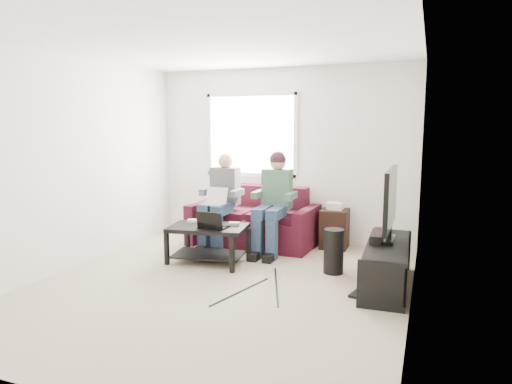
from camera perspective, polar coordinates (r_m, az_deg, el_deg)
floor at (r=5.16m, az=-4.62°, el=-11.54°), size 4.50×4.50×0.00m
ceiling at (r=4.92m, az=-4.99°, el=18.21°), size 4.50×4.50×0.00m
wall_back at (r=6.96m, az=3.28°, el=4.63°), size 4.50×0.00×4.50m
wall_front at (r=3.03m, az=-23.61°, el=-1.06°), size 4.50×0.00×4.50m
wall_left at (r=6.02m, az=-22.26°, el=3.41°), size 0.00×4.50×4.50m
wall_right at (r=4.40m, az=19.41°, el=1.93°), size 0.00×4.50×4.50m
window at (r=7.10m, az=-0.62°, el=7.14°), size 1.48×0.04×1.28m
sofa at (r=6.78m, az=-0.18°, el=-3.90°), size 1.84×0.95×0.84m
person_left at (r=6.57m, az=-4.42°, el=-0.54°), size 0.40×0.70×1.35m
person_right at (r=6.29m, az=2.26°, el=-0.38°), size 0.40×0.71×1.39m
laptop_silver at (r=6.38m, az=-5.25°, el=-1.02°), size 0.33×0.24×0.24m
coffee_table at (r=5.88m, az=-6.01°, el=-5.43°), size 1.04×0.73×0.48m
laptop_black at (r=5.70m, az=-5.34°, el=-3.33°), size 0.36×0.27×0.24m
controller_a at (r=6.08m, az=-7.88°, el=-3.60°), size 0.16×0.12×0.04m
controller_b at (r=6.05m, az=-6.11°, el=-3.63°), size 0.14×0.09×0.04m
controller_c at (r=5.85m, az=-2.74°, el=-4.00°), size 0.16×0.12×0.04m
tv_stand at (r=5.25m, az=16.02°, el=-9.02°), size 0.49×1.46×0.48m
tv at (r=5.18m, az=16.42°, el=-1.02°), size 0.12×1.10×0.81m
soundbar at (r=5.27m, az=14.96°, el=-5.35°), size 0.12×0.50×0.10m
drink_cup at (r=5.78m, az=16.22°, el=-4.09°), size 0.08×0.08×0.12m
console_white at (r=4.85m, az=15.63°, el=-9.61°), size 0.30×0.22×0.06m
console_grey at (r=5.52m, az=16.34°, el=-7.33°), size 0.34×0.26×0.08m
console_black at (r=5.18m, az=16.01°, el=-8.39°), size 0.38×0.30×0.07m
subwoofer at (r=5.55m, az=9.68°, el=-7.30°), size 0.24×0.24×0.54m
keyboard_floor at (r=5.07m, az=13.31°, el=-11.96°), size 0.26×0.50×0.03m
end_table at (r=6.65m, az=9.79°, el=-4.41°), size 0.38×0.38×0.66m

